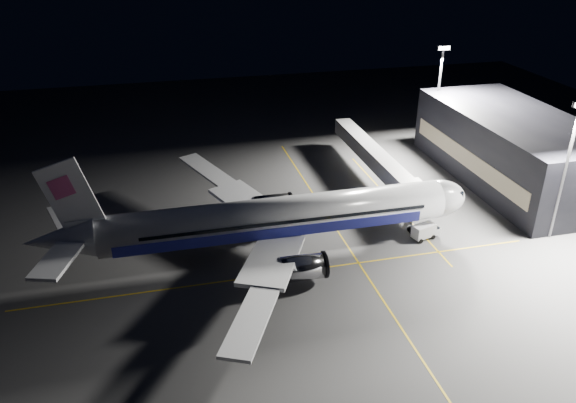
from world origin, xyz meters
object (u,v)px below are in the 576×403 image
(baggage_tug, at_px, (258,210))
(safety_cone_a, at_px, (261,222))
(jet_bridge, at_px, (377,159))
(service_truck, at_px, (426,231))
(floodlight_mast_north, at_px, (439,89))
(safety_cone_b, at_px, (225,208))
(floodlight_mast_south, at_px, (568,160))
(airliner, at_px, (270,219))
(safety_cone_c, at_px, (257,229))

(baggage_tug, xyz_separation_m, safety_cone_a, (-0.24, -3.45, -0.44))
(jet_bridge, relative_size, baggage_tug, 13.23)
(service_truck, bearing_deg, jet_bridge, 73.51)
(floodlight_mast_north, bearing_deg, safety_cone_a, -149.62)
(safety_cone_a, bearing_deg, safety_cone_b, 128.21)
(floodlight_mast_south, xyz_separation_m, baggage_tug, (-40.64, 17.49, -11.65))
(floodlight_mast_south, distance_m, service_truck, 21.64)
(jet_bridge, height_order, service_truck, jet_bridge)
(airliner, height_order, floodlight_mast_north, floodlight_mast_north)
(jet_bridge, bearing_deg, safety_cone_b, -171.63)
(jet_bridge, bearing_deg, safety_cone_c, -153.45)
(service_truck, height_order, baggage_tug, service_truck)
(service_truck, xyz_separation_m, baggage_tug, (-22.56, 13.36, -0.50))
(floodlight_mast_north, bearing_deg, jet_bridge, -142.26)
(floodlight_mast_south, bearing_deg, service_truck, 167.13)
(airliner, distance_m, jet_bridge, 29.31)
(jet_bridge, distance_m, safety_cone_c, 27.05)
(airliner, height_order, jet_bridge, airliner)
(baggage_tug, height_order, safety_cone_b, baggage_tug)
(safety_cone_c, bearing_deg, safety_cone_b, 115.04)
(safety_cone_b, xyz_separation_m, safety_cone_c, (3.68, -7.88, -0.02))
(airliner, relative_size, safety_cone_c, 103.88)
(airliner, relative_size, service_truck, 12.95)
(floodlight_mast_north, xyz_separation_m, service_truck, (-18.08, -33.87, -11.16))
(floodlight_mast_south, distance_m, safety_cone_b, 51.21)
(floodlight_mast_north, xyz_separation_m, safety_cone_c, (-41.89, -25.87, -12.08))
(safety_cone_c, bearing_deg, service_truck, -18.57)
(floodlight_mast_north, bearing_deg, floodlight_mast_south, -90.00)
(jet_bridge, height_order, safety_cone_c, jet_bridge)
(safety_cone_a, xyz_separation_m, safety_cone_b, (-4.70, 5.97, 0.04))
(floodlight_mast_south, distance_m, safety_cone_c, 45.26)
(floodlight_mast_north, bearing_deg, baggage_tug, -153.22)
(baggage_tug, distance_m, safety_cone_a, 3.48)
(baggage_tug, bearing_deg, floodlight_mast_north, 5.91)
(floodlight_mast_north, relative_size, safety_cone_a, 36.86)
(airliner, height_order, safety_cone_a, airliner)
(floodlight_mast_south, distance_m, safety_cone_a, 44.88)
(baggage_tug, bearing_deg, service_truck, -51.51)
(floodlight_mast_north, distance_m, floodlight_mast_south, 38.00)
(safety_cone_a, bearing_deg, floodlight_mast_south, -18.96)
(floodlight_mast_north, distance_m, safety_cone_c, 50.70)
(floodlight_mast_south, bearing_deg, safety_cone_a, 161.04)
(jet_bridge, bearing_deg, floodlight_mast_south, -53.21)
(jet_bridge, bearing_deg, floodlight_mast_north, 37.74)
(baggage_tug, relative_size, safety_cone_b, 4.07)
(airliner, xyz_separation_m, baggage_tug, (0.44, 11.47, -4.45))
(floodlight_mast_south, relative_size, safety_cone_a, 36.86)
(floodlight_mast_north, xyz_separation_m, floodlight_mast_south, (0.00, -38.00, 0.00))
(floodlight_mast_south, relative_size, safety_cone_c, 34.98)
(jet_bridge, relative_size, safety_cone_c, 58.13)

